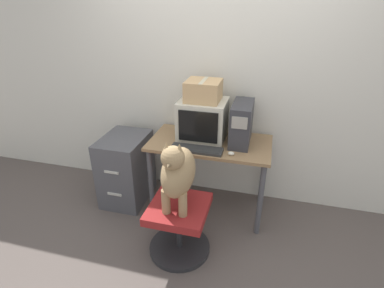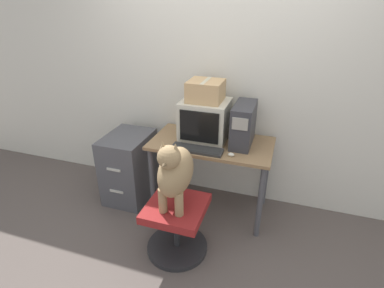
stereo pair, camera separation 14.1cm
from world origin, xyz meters
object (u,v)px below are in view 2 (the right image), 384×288
pc_tower (243,124)px  office_chair (177,225)px  cardboard_box (206,91)px  dog (175,171)px  crt_monitor (205,120)px  filing_cabinet (129,167)px  keyboard (197,149)px

pc_tower → office_chair: 1.07m
office_chair → cardboard_box: bearing=87.9°
dog → cardboard_box: cardboard_box is taller
crt_monitor → filing_cabinet: size_ratio=0.61×
filing_cabinet → pc_tower: bearing=5.8°
dog → filing_cabinet: size_ratio=0.84×
crt_monitor → cardboard_box: cardboard_box is taller
keyboard → filing_cabinet: keyboard is taller
cardboard_box → filing_cabinet: bearing=-169.9°
pc_tower → dog: size_ratio=0.69×
pc_tower → cardboard_box: bearing=176.5°
dog → cardboard_box: 0.86m
pc_tower → filing_cabinet: size_ratio=0.58×
office_chair → filing_cabinet: 0.97m
crt_monitor → keyboard: 0.34m
pc_tower → keyboard: (-0.36, -0.28, -0.18)m
pc_tower → keyboard: size_ratio=0.90×
pc_tower → office_chair: pc_tower is taller
crt_monitor → filing_cabinet: crt_monitor is taller
pc_tower → dog: (-0.40, -0.71, -0.16)m
crt_monitor → keyboard: bearing=-87.6°
pc_tower → cardboard_box: 0.46m
office_chair → filing_cabinet: filing_cabinet is taller
pc_tower → keyboard: 0.49m
crt_monitor → pc_tower: (0.37, -0.02, 0.01)m
office_chair → cardboard_box: size_ratio=1.70×
dog → keyboard: bearing=84.9°
cardboard_box → pc_tower: bearing=-3.5°
office_chair → pc_tower: bearing=60.7°
pc_tower → office_chair: size_ratio=0.80×
crt_monitor → cardboard_box: size_ratio=1.42×
crt_monitor → cardboard_box: (-0.00, 0.00, 0.28)m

